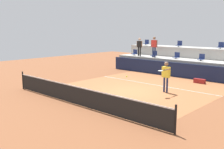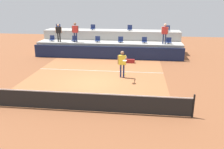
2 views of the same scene
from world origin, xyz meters
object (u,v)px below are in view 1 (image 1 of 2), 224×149
object	(u,v)px
stadium_chair_lower_mid_left	(177,56)
spectator_in_white	(154,45)
spectator_in_grey	(139,45)
tennis_ball	(127,76)
stadium_chair_upper_right	(221,46)
equipment_bag	(200,81)
stadium_chair_lower_mid_right	(201,58)
stadium_chair_upper_far_left	(146,43)
stadium_chair_upper_left	(179,44)
stadium_chair_lower_far_left	(135,53)
tennis_player	(166,74)
stadium_chair_lower_left	(154,54)

from	to	relation	value
stadium_chair_lower_mid_left	spectator_in_white	world-z (taller)	spectator_in_white
spectator_in_grey	tennis_ball	world-z (taller)	spectator_in_grey
stadium_chair_lower_mid_left	tennis_ball	bearing A→B (deg)	-72.58
stadium_chair_lower_mid_left	stadium_chair_upper_right	world-z (taller)	stadium_chair_upper_right
stadium_chair_upper_right	stadium_chair_lower_mid_left	bearing A→B (deg)	-147.33
equipment_bag	stadium_chair_lower_mid_left	bearing A→B (deg)	143.02
stadium_chair_lower_mid_right	equipment_bag	distance (m)	2.84
stadium_chair_upper_far_left	spectator_in_grey	size ratio (longest dim) A/B	0.33
equipment_bag	stadium_chair_lower_mid_right	bearing A→B (deg)	113.06
stadium_chair_lower_mid_left	equipment_bag	distance (m)	4.07
stadium_chair_upper_left	equipment_bag	xyz separation A→B (m)	(3.86, -4.12, -2.16)
stadium_chair_upper_left	spectator_in_white	xyz separation A→B (m)	(-1.15, -2.18, -0.01)
stadium_chair_lower_mid_right	stadium_chair_upper_left	size ratio (longest dim) A/B	1.00
spectator_in_grey	equipment_bag	xyz separation A→B (m)	(6.54, -1.93, -2.05)
spectator_in_white	tennis_ball	world-z (taller)	spectator_in_white
stadium_chair_lower_mid_right	tennis_ball	bearing A→B (deg)	-83.79
stadium_chair_lower_far_left	equipment_bag	xyz separation A→B (m)	(7.37, -2.32, -1.31)
stadium_chair_lower_mid_left	spectator_in_white	bearing A→B (deg)	-168.75
stadium_chair_upper_left	stadium_chair_lower_mid_right	bearing A→B (deg)	-32.09
spectator_in_grey	stadium_chair_lower_far_left	bearing A→B (deg)	155.23
stadium_chair_lower_mid_right	stadium_chair_upper_left	world-z (taller)	stadium_chair_upper_left
stadium_chair_lower_mid_left	tennis_ball	xyz separation A→B (m)	(3.20, -10.19, 0.07)
tennis_player	tennis_ball	world-z (taller)	tennis_player
tennis_player	spectator_in_grey	xyz separation A→B (m)	(-6.21, 5.76, 1.10)
stadium_chair_lower_mid_right	stadium_chair_upper_far_left	bearing A→B (deg)	164.24
stadium_chair_lower_left	tennis_player	size ratio (longest dim) A/B	0.29
spectator_in_grey	tennis_ball	bearing A→B (deg)	-55.81
tennis_player	stadium_chair_lower_mid_left	bearing A→B (deg)	114.10
tennis_player	stadium_chair_upper_far_left	bearing A→B (deg)	131.53
stadium_chair_lower_far_left	equipment_bag	bearing A→B (deg)	-17.44
stadium_chair_upper_far_left	stadium_chair_upper_left	bearing A→B (deg)	0.00
stadium_chair_upper_right	tennis_player	distance (m)	8.04
equipment_bag	stadium_chair_lower_left	bearing A→B (deg)	156.13
stadium_chair_lower_mid_right	stadium_chair_upper_right	world-z (taller)	stadium_chair_upper_right
stadium_chair_upper_far_left	tennis_player	xyz separation A→B (m)	(7.04, -7.94, -1.21)
spectator_in_grey	equipment_bag	world-z (taller)	spectator_in_grey
stadium_chair_lower_left	spectator_in_grey	distance (m)	1.55
spectator_in_white	tennis_ball	size ratio (longest dim) A/B	25.65
stadium_chair_lower_mid_left	stadium_chair_upper_far_left	world-z (taller)	stadium_chair_upper_far_left
stadium_chair_lower_mid_right	equipment_bag	size ratio (longest dim) A/B	0.68
spectator_in_grey	stadium_chair_lower_left	bearing A→B (deg)	16.36
stadium_chair_upper_far_left	spectator_in_grey	world-z (taller)	spectator_in_grey
tennis_ball	stadium_chair_lower_far_left	bearing A→B (deg)	126.33
stadium_chair_lower_mid_right	stadium_chair_upper_far_left	xyz separation A→B (m)	(-6.38, 1.80, 0.85)
stadium_chair_lower_left	stadium_chair_lower_mid_right	bearing A→B (deg)	0.00
stadium_chair_lower_far_left	stadium_chair_upper_right	bearing A→B (deg)	14.22
stadium_chair_lower_mid_left	stadium_chair_upper_right	xyz separation A→B (m)	(2.81, 1.80, 0.85)
stadium_chair_lower_left	tennis_ball	distance (m)	11.52
stadium_chair_upper_far_left	spectator_in_grey	distance (m)	2.34
stadium_chair_lower_left	spectator_in_grey	world-z (taller)	spectator_in_grey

